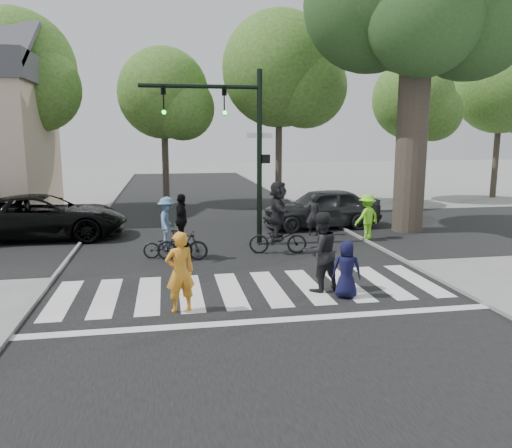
{
  "coord_description": "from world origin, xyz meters",
  "views": [
    {
      "loc": [
        -2.01,
        -10.85,
        3.82
      ],
      "look_at": [
        0.5,
        3.0,
        1.3
      ],
      "focal_mm": 35.0,
      "sensor_mm": 36.0,
      "label": 1
    }
  ],
  "objects": [
    {
      "name": "road_cross",
      "position": [
        0.0,
        8.0,
        0.01
      ],
      "size": [
        70.0,
        10.0,
        0.01
      ],
      "primitive_type": "cube",
      "color": "black",
      "rests_on": "ground"
    },
    {
      "name": "car_suv",
      "position": [
        -6.51,
        8.5,
        0.83
      ],
      "size": [
        5.97,
        2.76,
        1.66
      ],
      "primitive_type": "imported",
      "rotation": [
        0.0,
        0.0,
        1.57
      ],
      "color": "black",
      "rests_on": "ground"
    },
    {
      "name": "bg_tree_3",
      "position": [
        4.31,
        15.27,
        6.94
      ],
      "size": [
        6.3,
        6.0,
        10.2
      ],
      "color": "brown",
      "rests_on": "ground"
    },
    {
      "name": "curb_left",
      "position": [
        -5.05,
        5.0,
        0.05
      ],
      "size": [
        0.1,
        70.0,
        0.1
      ],
      "primitive_type": "cube",
      "color": "gray",
      "rests_on": "ground"
    },
    {
      "name": "crosswalk",
      "position": [
        0.0,
        0.66,
        0.01
      ],
      "size": [
        10.0,
        3.85,
        0.01
      ],
      "color": "silver",
      "rests_on": "ground"
    },
    {
      "name": "curb_right",
      "position": [
        5.05,
        5.0,
        0.05
      ],
      "size": [
        0.1,
        70.0,
        0.1
      ],
      "primitive_type": "cube",
      "color": "gray",
      "rests_on": "ground"
    },
    {
      "name": "cyclist_left",
      "position": [
        -2.01,
        4.62,
        0.84
      ],
      "size": [
        1.58,
        1.05,
        1.94
      ],
      "color": "black",
      "rests_on": "ground"
    },
    {
      "name": "ground",
      "position": [
        0.0,
        0.0,
        0.0
      ],
      "size": [
        120.0,
        120.0,
        0.0
      ],
      "primitive_type": "plane",
      "color": "gray",
      "rests_on": "ground"
    },
    {
      "name": "bg_tree_2",
      "position": [
        -1.76,
        16.62,
        5.78
      ],
      "size": [
        5.04,
        4.8,
        8.4
      ],
      "color": "brown",
      "rests_on": "ground"
    },
    {
      "name": "car_grey",
      "position": [
        4.3,
        8.82,
        0.83
      ],
      "size": [
        4.99,
        2.29,
        1.66
      ],
      "primitive_type": "imported",
      "rotation": [
        0.0,
        0.0,
        -1.5
      ],
      "color": "#2B2C2F",
      "rests_on": "ground"
    },
    {
      "name": "pedestrian_child",
      "position": [
        2.13,
        -0.02,
        0.69
      ],
      "size": [
        0.79,
        0.64,
        1.38
      ],
      "primitive_type": "imported",
      "rotation": [
        0.0,
        0.0,
        2.8
      ],
      "color": "black",
      "rests_on": "ground"
    },
    {
      "name": "bystander_hivis",
      "position": [
        5.27,
        6.32,
        0.83
      ],
      "size": [
        1.23,
        0.98,
        1.67
      ],
      "primitive_type": "imported",
      "rotation": [
        0.0,
        0.0,
        3.53
      ],
      "color": "#82FE26",
      "rests_on": "ground"
    },
    {
      "name": "pedestrian_adult",
      "position": [
        1.67,
        0.6,
        0.99
      ],
      "size": [
        1.14,
        1.0,
        1.98
      ],
      "primitive_type": "imported",
      "rotation": [
        0.0,
        0.0,
        3.43
      ],
      "color": "black",
      "rests_on": "ground"
    },
    {
      "name": "bg_tree_5",
      "position": [
        18.27,
        16.69,
        6.36
      ],
      "size": [
        5.67,
        5.4,
        9.3
      ],
      "color": "brown",
      "rests_on": "ground"
    },
    {
      "name": "bg_tree_4",
      "position": [
        12.23,
        16.12,
        5.64
      ],
      "size": [
        4.83,
        4.6,
        8.15
      ],
      "color": "brown",
      "rests_on": "ground"
    },
    {
      "name": "bg_tree_1",
      "position": [
        -8.7,
        15.48,
        6.65
      ],
      "size": [
        6.09,
        5.8,
        9.8
      ],
      "color": "brown",
      "rests_on": "ground"
    },
    {
      "name": "cyclist_right",
      "position": [
        1.52,
        4.64,
        1.06
      ],
      "size": [
        1.95,
        1.81,
        2.37
      ],
      "color": "black",
      "rests_on": "ground"
    },
    {
      "name": "traffic_signal",
      "position": [
        0.35,
        6.2,
        3.9
      ],
      "size": [
        4.45,
        0.29,
        6.0
      ],
      "color": "black",
      "rests_on": "ground"
    },
    {
      "name": "bystander_dark",
      "position": [
        3.52,
        7.32,
        0.8
      ],
      "size": [
        0.64,
        0.48,
        1.6
      ],
      "primitive_type": "imported",
      "rotation": [
        0.0,
        0.0,
        2.97
      ],
      "color": "black",
      "rests_on": "ground"
    },
    {
      "name": "pedestrian_woman",
      "position": [
        -1.77,
        -0.28,
        0.89
      ],
      "size": [
        0.74,
        0.59,
        1.79
      ],
      "primitive_type": "imported",
      "rotation": [
        0.0,
        0.0,
        3.42
      ],
      "color": "orange",
      "rests_on": "ground"
    },
    {
      "name": "road_stem",
      "position": [
        0.0,
        5.0,
        0.01
      ],
      "size": [
        10.0,
        70.0,
        0.01
      ],
      "primitive_type": "cube",
      "color": "black",
      "rests_on": "ground"
    },
    {
      "name": "cyclist_mid",
      "position": [
        -1.58,
        4.31,
        0.85
      ],
      "size": [
        1.63,
        1.02,
        2.06
      ],
      "color": "black",
      "rests_on": "ground"
    }
  ]
}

